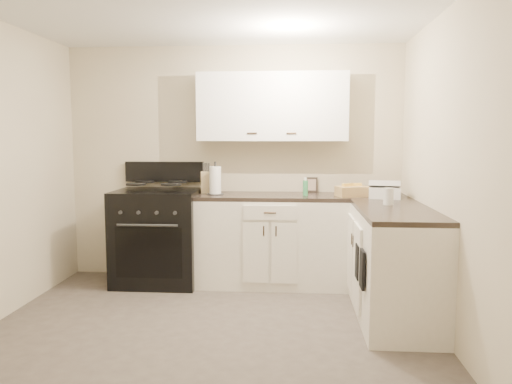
# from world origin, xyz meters

# --- Properties ---
(floor) EXTENTS (3.60, 3.60, 0.00)m
(floor) POSITION_xyz_m (0.00, 0.00, 0.00)
(floor) COLOR #473F38
(floor) RESTS_ON ground
(wall_back) EXTENTS (3.60, 0.00, 3.60)m
(wall_back) POSITION_xyz_m (0.00, 1.80, 1.25)
(wall_back) COLOR beige
(wall_back) RESTS_ON ground
(wall_right) EXTENTS (0.00, 3.60, 3.60)m
(wall_right) POSITION_xyz_m (1.80, 0.00, 1.25)
(wall_right) COLOR beige
(wall_right) RESTS_ON ground
(wall_front) EXTENTS (3.60, 0.00, 3.60)m
(wall_front) POSITION_xyz_m (0.00, -1.80, 1.25)
(wall_front) COLOR beige
(wall_front) RESTS_ON ground
(base_cabinets_back) EXTENTS (1.55, 0.60, 0.90)m
(base_cabinets_back) POSITION_xyz_m (0.43, 1.50, 0.45)
(base_cabinets_back) COLOR white
(base_cabinets_back) RESTS_ON floor
(base_cabinets_right) EXTENTS (0.60, 1.90, 0.90)m
(base_cabinets_right) POSITION_xyz_m (1.50, 0.85, 0.45)
(base_cabinets_right) COLOR white
(base_cabinets_right) RESTS_ON floor
(countertop_back) EXTENTS (1.55, 0.60, 0.04)m
(countertop_back) POSITION_xyz_m (0.43, 1.50, 0.92)
(countertop_back) COLOR black
(countertop_back) RESTS_ON base_cabinets_back
(countertop_right) EXTENTS (0.60, 1.90, 0.04)m
(countertop_right) POSITION_xyz_m (1.50, 0.85, 0.92)
(countertop_right) COLOR black
(countertop_right) RESTS_ON base_cabinets_right
(upper_cabinets) EXTENTS (1.55, 0.30, 0.70)m
(upper_cabinets) POSITION_xyz_m (0.43, 1.65, 1.84)
(upper_cabinets) COLOR white
(upper_cabinets) RESTS_ON wall_back
(stove) EXTENTS (0.86, 0.74, 1.04)m
(stove) POSITION_xyz_m (-0.76, 1.48, 0.46)
(stove) COLOR black
(stove) RESTS_ON floor
(knife_block) EXTENTS (0.11, 0.10, 0.23)m
(knife_block) POSITION_xyz_m (-0.27, 1.60, 1.05)
(knife_block) COLOR tan
(knife_block) RESTS_ON countertop_back
(paper_towel) EXTENTS (0.14, 0.14, 0.29)m
(paper_towel) POSITION_xyz_m (-0.15, 1.47, 1.08)
(paper_towel) COLOR white
(paper_towel) RESTS_ON countertop_back
(soap_bottle) EXTENTS (0.06, 0.06, 0.15)m
(soap_bottle) POSITION_xyz_m (0.77, 1.45, 1.02)
(soap_bottle) COLOR #399454
(soap_bottle) RESTS_ON countertop_back
(picture_frame) EXTENTS (0.13, 0.05, 0.16)m
(picture_frame) POSITION_xyz_m (0.84, 1.76, 1.02)
(picture_frame) COLOR black
(picture_frame) RESTS_ON countertop_back
(wicker_basket) EXTENTS (0.35, 0.28, 0.10)m
(wicker_basket) POSITION_xyz_m (1.24, 1.41, 0.99)
(wicker_basket) COLOR tan
(wicker_basket) RESTS_ON countertop_right
(countertop_grill) EXTENTS (0.34, 0.32, 0.11)m
(countertop_grill) POSITION_xyz_m (1.54, 1.30, 0.99)
(countertop_grill) COLOR white
(countertop_grill) RESTS_ON countertop_right
(glass_jar) EXTENTS (0.12, 0.12, 0.15)m
(glass_jar) POSITION_xyz_m (1.48, 0.81, 1.01)
(glass_jar) COLOR silver
(glass_jar) RESTS_ON countertop_right
(oven_mitt_near) EXTENTS (0.02, 0.17, 0.29)m
(oven_mitt_near) POSITION_xyz_m (1.18, 0.17, 0.53)
(oven_mitt_near) COLOR black
(oven_mitt_near) RESTS_ON base_cabinets_right
(oven_mitt_far) EXTENTS (0.02, 0.16, 0.28)m
(oven_mitt_far) POSITION_xyz_m (1.18, 0.44, 0.52)
(oven_mitt_far) COLOR black
(oven_mitt_far) RESTS_ON base_cabinets_right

